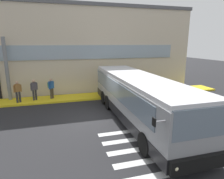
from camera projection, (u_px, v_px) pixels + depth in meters
name	position (u px, v px, depth m)	size (l,w,h in m)	color
ground_plane	(94.00, 118.00, 12.14)	(80.00, 90.00, 0.02)	#232326
bay_paint_stripes	(154.00, 147.00, 8.74)	(4.40, 3.96, 0.01)	silver
terminal_building	(68.00, 49.00, 21.89)	(23.63, 13.80, 7.96)	beige
boarding_curb	(83.00, 97.00, 16.61)	(25.83, 2.00, 0.15)	yellow
entry_support_column	(7.00, 69.00, 15.04)	(0.28, 0.28, 4.90)	slate
bus_main_foreground	(137.00, 99.00, 11.57)	(3.05, 11.22, 2.70)	gray
passenger_near_column	(18.00, 91.00, 14.60)	(0.54, 0.36, 1.68)	#2D2D33
passenger_by_doorway	(34.00, 89.00, 15.21)	(0.51, 0.39, 1.68)	#2D2D33
passenger_at_curb_edge	(51.00, 87.00, 15.69)	(0.51, 0.52, 1.68)	#4C4233
safety_bollard_yellow	(122.00, 94.00, 16.23)	(0.18, 0.18, 0.90)	yellow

